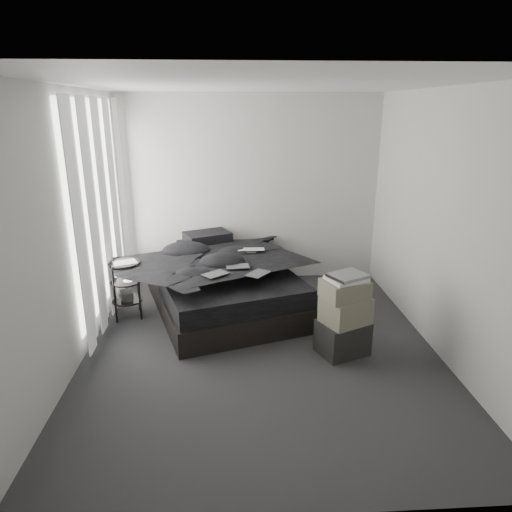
{
  "coord_description": "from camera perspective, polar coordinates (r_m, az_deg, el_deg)",
  "views": [
    {
      "loc": [
        -0.31,
        -4.26,
        2.4
      ],
      "look_at": [
        0.0,
        0.8,
        0.75
      ],
      "focal_mm": 32.0,
      "sensor_mm": 36.0,
      "label": 1
    }
  ],
  "objects": [
    {
      "name": "comic_c",
      "position": [
        4.94,
        0.26,
        -1.25
      ],
      "size": [
        0.3,
        0.31,
        0.01
      ],
      "primitive_type": "cube",
      "rotation": [
        0.0,
        0.0,
        0.91
      ],
      "color": "black",
      "rests_on": "duvet"
    },
    {
      "name": "curtain_left",
      "position": [
        5.47,
        -18.56,
        5.27
      ],
      "size": [
        0.06,
        2.12,
        2.48
      ],
      "primitive_type": "cube",
      "color": "white",
      "rests_on": "wall_left"
    },
    {
      "name": "art_book_snake",
      "position": [
        4.53,
        11.43,
        -2.43
      ],
      "size": [
        0.43,
        0.4,
        0.03
      ],
      "primitive_type": "cube",
      "rotation": [
        0.0,
        0.0,
        0.49
      ],
      "color": "silver",
      "rests_on": "art_book_white"
    },
    {
      "name": "comic_b",
      "position": [
        5.17,
        -2.33,
        -0.44
      ],
      "size": [
        0.28,
        0.2,
        0.01
      ],
      "primitive_type": "cube",
      "rotation": [
        0.0,
        0.0,
        0.09
      ],
      "color": "black",
      "rests_on": "duvet"
    },
    {
      "name": "wall_front",
      "position": [
        2.44,
        4.15,
        -8.83
      ],
      "size": [
        3.6,
        0.01,
        2.6
      ],
      "primitive_type": "cube",
      "color": "silver",
      "rests_on": "ground"
    },
    {
      "name": "mattress",
      "position": [
        5.65,
        -4.09,
        -2.8
      ],
      "size": [
        2.06,
        2.4,
        0.22
      ],
      "primitive_type": "cube",
      "rotation": [
        0.0,
        0.0,
        0.3
      ],
      "color": "black",
      "rests_on": "bed"
    },
    {
      "name": "wall_right",
      "position": [
        4.88,
        22.28,
        3.63
      ],
      "size": [
        0.01,
        4.2,
        2.6
      ],
      "primitive_type": "cube",
      "color": "silver",
      "rests_on": "ground"
    },
    {
      "name": "papers",
      "position": [
        5.52,
        -16.09,
        -0.8
      ],
      "size": [
        0.32,
        0.28,
        0.01
      ],
      "primitive_type": "cube",
      "rotation": [
        0.0,
        0.0,
        0.42
      ],
      "color": "white",
      "rests_on": "side_stand"
    },
    {
      "name": "floor",
      "position": [
        4.9,
        0.57,
        -11.31
      ],
      "size": [
        3.6,
        4.2,
        0.01
      ],
      "primitive_type": "cube",
      "color": "#2D2C2F",
      "rests_on": "ground"
    },
    {
      "name": "ceiling",
      "position": [
        4.27,
        0.69,
        20.71
      ],
      "size": [
        3.6,
        4.2,
        0.01
      ],
      "primitive_type": "cube",
      "color": "white",
      "rests_on": "ground"
    },
    {
      "name": "art_book_white",
      "position": [
        4.54,
        11.23,
        -2.81
      ],
      "size": [
        0.44,
        0.4,
        0.04
      ],
      "primitive_type": "cube",
      "rotation": [
        0.0,
        0.0,
        0.38
      ],
      "color": "silver",
      "rests_on": "box_upper"
    },
    {
      "name": "window_left",
      "position": [
        5.47,
        -19.14,
        5.96
      ],
      "size": [
        0.02,
        2.0,
        2.3
      ],
      "primitive_type": "cube",
      "color": "white",
      "rests_on": "wall_left"
    },
    {
      "name": "pillow_lower",
      "position": [
        6.32,
        -6.72,
        1.16
      ],
      "size": [
        0.73,
        0.6,
        0.14
      ],
      "primitive_type": "cube",
      "rotation": [
        0.0,
        0.0,
        0.3
      ],
      "color": "black",
      "rests_on": "mattress"
    },
    {
      "name": "side_stand",
      "position": [
        5.64,
        -15.89,
        -4.11
      ],
      "size": [
        0.45,
        0.45,
        0.68
      ],
      "primitive_type": "cylinder",
      "rotation": [
        0.0,
        0.0,
        0.25
      ],
      "color": "black",
      "rests_on": "floor"
    },
    {
      "name": "wall_back",
      "position": [
        6.46,
        -0.7,
        8.24
      ],
      "size": [
        3.6,
        0.01,
        2.6
      ],
      "primitive_type": "cube",
      "color": "silver",
      "rests_on": "ground"
    },
    {
      "name": "box_mid",
      "position": [
        4.67,
        11.15,
        -6.66
      ],
      "size": [
        0.54,
        0.5,
        0.26
      ],
      "primitive_type": "cube",
      "rotation": [
        0.0,
        0.0,
        0.45
      ],
      "color": "#696553",
      "rests_on": "box_lower"
    },
    {
      "name": "floor_books",
      "position": [
        5.73,
        -9.26,
        -6.18
      ],
      "size": [
        0.22,
        0.25,
        0.15
      ],
      "primitive_type": "cube",
      "rotation": [
        0.0,
        0.0,
        -0.43
      ],
      "color": "black",
      "rests_on": "floor"
    },
    {
      "name": "pillow_upper",
      "position": [
        6.28,
        -6.09,
        2.38
      ],
      "size": [
        0.7,
        0.61,
        0.13
      ],
      "primitive_type": "cube",
      "rotation": [
        0.0,
        0.0,
        0.41
      ],
      "color": "black",
      "rests_on": "pillow_lower"
    },
    {
      "name": "box_upper",
      "position": [
        4.57,
        11.04,
        -4.11
      ],
      "size": [
        0.5,
        0.45,
        0.18
      ],
      "primitive_type": "cube",
      "rotation": [
        0.0,
        0.0,
        0.33
      ],
      "color": "#696553",
      "rests_on": "box_mid"
    },
    {
      "name": "laptop",
      "position": [
        5.69,
        -0.6,
        1.34
      ],
      "size": [
        0.34,
        0.22,
        0.03
      ],
      "primitive_type": "imported",
      "rotation": [
        0.0,
        0.0,
        -0.01
      ],
      "color": "silver",
      "rests_on": "duvet"
    },
    {
      "name": "duvet",
      "position": [
        5.52,
        -3.99,
        -0.71
      ],
      "size": [
        2.01,
        2.17,
        0.24
      ],
      "primitive_type": "imported",
      "rotation": [
        0.0,
        0.0,
        0.3
      ],
      "color": "black",
      "rests_on": "mattress"
    },
    {
      "name": "wall_left",
      "position": [
        4.65,
        -22.14,
        2.98
      ],
      "size": [
        0.01,
        4.2,
        2.6
      ],
      "primitive_type": "cube",
      "color": "silver",
      "rests_on": "ground"
    },
    {
      "name": "box_lower",
      "position": [
        4.8,
        10.76,
        -9.95
      ],
      "size": [
        0.57,
        0.51,
        0.35
      ],
      "primitive_type": "cube",
      "rotation": [
        0.0,
        0.0,
        0.38
      ],
      "color": "black",
      "rests_on": "floor"
    },
    {
      "name": "comic_a",
      "position": [
        4.95,
        -5.1,
        -1.43
      ],
      "size": [
        0.31,
        0.3,
        0.01
      ],
      "primitive_type": "cube",
      "rotation": [
        0.0,
        0.0,
        0.69
      ],
      "color": "black",
      "rests_on": "duvet"
    },
    {
      "name": "bed",
      "position": [
        5.74,
        -4.03,
        -5.17
      ],
      "size": [
        2.14,
        2.47,
        0.28
      ],
      "primitive_type": "cube",
      "rotation": [
        0.0,
        0.0,
        0.3
      ],
      "color": "black",
      "rests_on": "floor"
    }
  ]
}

